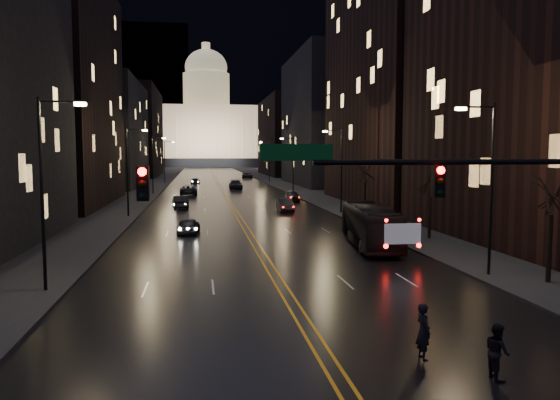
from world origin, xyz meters
name	(u,v)px	position (x,y,z in m)	size (l,w,h in m)	color
ground	(328,361)	(0.00, 0.00, 0.00)	(900.00, 900.00, 0.00)	black
road	(214,177)	(0.00, 130.00, 0.01)	(20.00, 320.00, 0.02)	black
sidewalk_left	(160,177)	(-14.00, 130.00, 0.08)	(8.00, 320.00, 0.16)	black
sidewalk_right	(266,177)	(14.00, 130.00, 0.08)	(8.00, 320.00, 0.16)	black
center_line	(214,177)	(0.00, 130.00, 0.03)	(0.62, 320.00, 0.01)	orange
building_left_mid	(55,90)	(-21.00, 54.00, 14.00)	(12.00, 30.00, 28.00)	black
building_left_far	(108,134)	(-21.00, 92.00, 10.00)	(12.00, 34.00, 20.00)	black
building_left_dist	(136,133)	(-21.00, 140.00, 12.00)	(12.00, 40.00, 24.00)	black
building_right_near	(552,75)	(21.00, 20.00, 12.00)	(12.00, 26.00, 24.00)	black
building_right_tall	(400,52)	(21.00, 50.00, 19.00)	(12.00, 30.00, 38.00)	black
building_right_mid	(324,120)	(21.00, 92.00, 13.00)	(12.00, 34.00, 26.00)	black
building_right_dist	(286,137)	(21.00, 140.00, 11.00)	(12.00, 40.00, 22.00)	black
mountain_ridge	(260,71)	(40.00, 380.00, 65.00)	(520.00, 60.00, 130.00)	black
capitol	(207,130)	(0.00, 250.00, 17.15)	(90.00, 50.00, 58.50)	black
traffic_signal	(509,196)	(5.91, 0.00, 5.10)	(17.29, 0.45, 7.00)	black
streetlamp_right_near	(488,180)	(10.81, 10.00, 5.08)	(2.13, 0.25, 9.00)	black
streetlamp_left_near	(46,184)	(-10.81, 10.00, 5.08)	(2.13, 0.25, 9.00)	black
streetlamp_right_mid	(340,166)	(10.81, 40.00, 5.08)	(2.13, 0.25, 9.00)	black
streetlamp_left_mid	(129,167)	(-10.81, 40.00, 5.08)	(2.13, 0.25, 9.00)	black
streetlamp_right_far	(292,162)	(10.81, 70.00, 5.08)	(2.13, 0.25, 9.00)	black
streetlamp_left_far	(154,162)	(-10.81, 70.00, 5.08)	(2.13, 0.25, 9.00)	black
streetlamp_right_dist	(268,159)	(10.81, 100.00, 5.08)	(2.13, 0.25, 9.00)	black
streetlamp_left_dist	(165,159)	(-10.81, 100.00, 5.08)	(2.13, 0.25, 9.00)	black
tree_right_near	(552,193)	(13.00, 8.00, 4.53)	(2.40, 2.40, 6.65)	black
tree_right_mid	(431,179)	(13.00, 22.00, 4.53)	(2.40, 2.40, 6.65)	black
tree_right_far	(365,172)	(13.00, 38.00, 4.53)	(2.40, 2.40, 6.65)	black
bus	(370,226)	(7.75, 19.83, 1.46)	(2.45, 10.48, 2.92)	black
oncoming_car_a	(188,226)	(-4.80, 27.71, 0.66)	(1.57, 3.89, 1.33)	black
oncoming_car_b	(180,202)	(-6.11, 47.98, 0.76)	(1.61, 4.62, 1.52)	black
oncoming_car_c	(188,190)	(-5.60, 68.34, 0.77)	(2.56, 5.55, 1.54)	black
oncoming_car_d	(195,181)	(-4.71, 97.33, 0.63)	(1.78, 4.37, 1.27)	black
receding_car_a	(285,205)	(5.41, 42.76, 0.71)	(1.50, 4.31, 1.42)	black
receding_car_b	(292,196)	(8.28, 54.89, 0.77)	(1.82, 4.52, 1.54)	black
receding_car_c	(236,185)	(2.50, 80.91, 0.81)	(2.26, 5.57, 1.62)	black
receding_car_d	(247,175)	(8.14, 121.53, 0.77)	(2.56, 5.55, 1.54)	black
pedestrian_a	(423,332)	(3.00, -0.29, 0.90)	(0.66, 0.43, 1.80)	black
pedestrian_b	(497,351)	(4.51, -2.00, 0.81)	(0.79, 0.43, 1.63)	black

